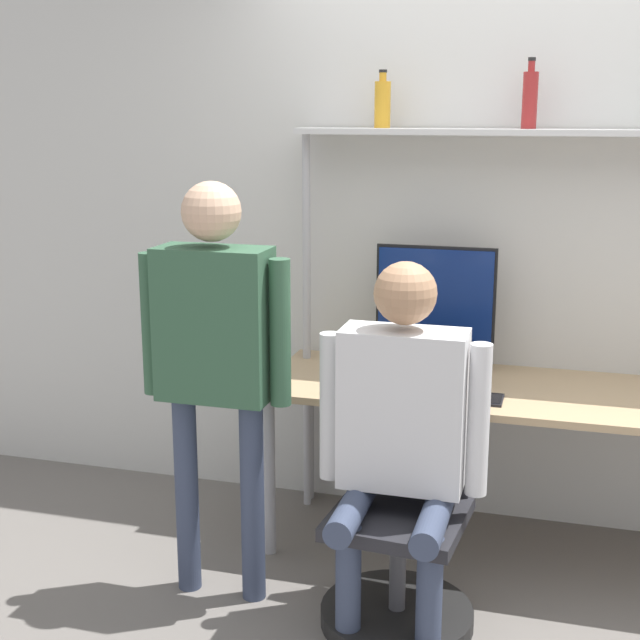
{
  "coord_description": "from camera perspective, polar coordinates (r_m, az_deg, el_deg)",
  "views": [
    {
      "loc": [
        0.15,
        -3.19,
        1.84
      ],
      "look_at": [
        -0.73,
        -0.1,
        1.07
      ],
      "focal_mm": 50.0,
      "sensor_mm": 36.0,
      "label": 1
    }
  ],
  "objects": [
    {
      "name": "office_chair",
      "position": [
        3.36,
        5.21,
        -14.49
      ],
      "size": [
        0.56,
        0.56,
        0.89
      ],
      "color": "black",
      "rests_on": "ground_plane"
    },
    {
      "name": "cell_phone",
      "position": [
        3.56,
        11.07,
        -5.03
      ],
      "size": [
        0.07,
        0.15,
        0.01
      ],
      "color": "black",
      "rests_on": "desk"
    },
    {
      "name": "person_standing",
      "position": [
        3.27,
        -6.74,
        -1.33
      ],
      "size": [
        0.58,
        0.22,
        1.59
      ],
      "color": "#38425B",
      "rests_on": "ground_plane"
    },
    {
      "name": "person_seated",
      "position": [
        3.12,
        5.19,
        -6.44
      ],
      "size": [
        0.6,
        0.47,
        1.34
      ],
      "color": "#38425B",
      "rests_on": "ground_plane"
    },
    {
      "name": "bottle_amber",
      "position": [
        3.85,
        4.02,
        13.67
      ],
      "size": [
        0.07,
        0.07,
        0.24
      ],
      "color": "gold",
      "rests_on": "shelf_unit"
    },
    {
      "name": "shelf_unit",
      "position": [
        3.79,
        13.74,
        8.04
      ],
      "size": [
        2.02,
        0.24,
        1.76
      ],
      "color": "silver",
      "rests_on": "ground_plane"
    },
    {
      "name": "desk",
      "position": [
        3.75,
        12.88,
        -5.3
      ],
      "size": [
        2.12,
        0.69,
        0.72
      ],
      "color": "tan",
      "rests_on": "ground_plane"
    },
    {
      "name": "wall_back",
      "position": [
        3.96,
        13.72,
        5.92
      ],
      "size": [
        8.0,
        0.06,
        2.7
      ],
      "color": "silver",
      "rests_on": "ground_plane"
    },
    {
      "name": "laptop",
      "position": [
        3.64,
        6.74,
        -3.56
      ],
      "size": [
        0.35,
        0.21,
        0.22
      ],
      "color": "#333338",
      "rests_on": "desk"
    },
    {
      "name": "monitor",
      "position": [
        3.84,
        7.37,
        1.12
      ],
      "size": [
        0.51,
        0.22,
        0.55
      ],
      "color": "black",
      "rests_on": "desk"
    },
    {
      "name": "bottle_red",
      "position": [
        3.77,
        13.29,
        13.62
      ],
      "size": [
        0.06,
        0.06,
        0.28
      ],
      "color": "maroon",
      "rests_on": "shelf_unit"
    },
    {
      "name": "ground_plane",
      "position": [
        3.68,
        11.97,
        -16.9
      ],
      "size": [
        12.0,
        12.0,
        0.0
      ],
      "primitive_type": "plane",
      "color": "slate"
    }
  ]
}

